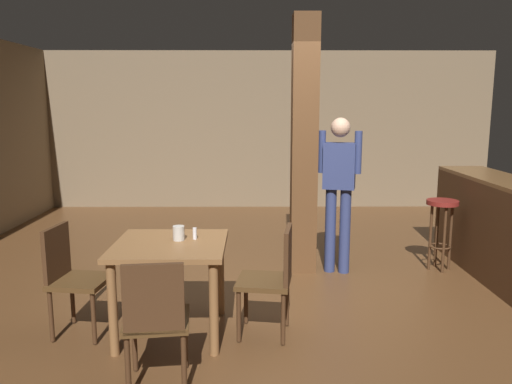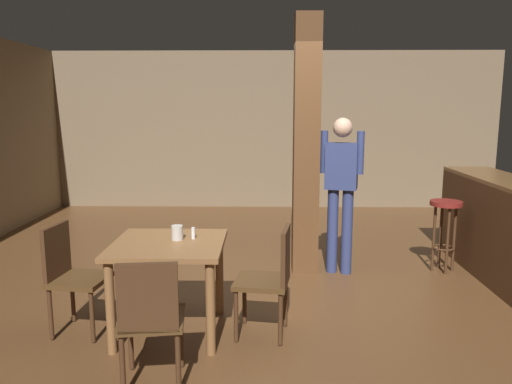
# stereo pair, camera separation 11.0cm
# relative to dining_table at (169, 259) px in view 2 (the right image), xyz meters

# --- Properties ---
(ground_plane) EXTENTS (10.80, 10.80, 0.00)m
(ground_plane) POSITION_rel_dining_table_xyz_m (0.95, 0.72, -0.63)
(ground_plane) COLOR brown
(wall_back) EXTENTS (8.00, 0.10, 2.80)m
(wall_back) POSITION_rel_dining_table_xyz_m (0.95, 5.22, 0.77)
(wall_back) COLOR #756047
(wall_back) RESTS_ON ground_plane
(pillar) EXTENTS (0.28, 0.28, 2.80)m
(pillar) POSITION_rel_dining_table_xyz_m (1.23, 1.59, 0.77)
(pillar) COLOR brown
(pillar) RESTS_ON ground_plane
(dining_table) EXTENTS (0.89, 0.89, 0.76)m
(dining_table) POSITION_rel_dining_table_xyz_m (0.00, 0.00, 0.00)
(dining_table) COLOR brown
(dining_table) RESTS_ON ground_plane
(chair_south) EXTENTS (0.47, 0.47, 0.89)m
(chair_south) POSITION_rel_dining_table_xyz_m (0.04, -0.84, -0.12)
(chair_south) COLOR #4C3319
(chair_south) RESTS_ON ground_plane
(chair_west) EXTENTS (0.47, 0.47, 0.89)m
(chair_west) POSITION_rel_dining_table_xyz_m (-0.80, -0.01, -0.12)
(chair_west) COLOR #4C3319
(chair_west) RESTS_ON ground_plane
(chair_east) EXTENTS (0.48, 0.48, 0.89)m
(chair_east) POSITION_rel_dining_table_xyz_m (0.83, -0.04, -0.12)
(chair_east) COLOR #4C3319
(chair_east) RESTS_ON ground_plane
(napkin_cup) EXTENTS (0.09, 0.09, 0.12)m
(napkin_cup) POSITION_rel_dining_table_xyz_m (0.06, 0.08, 0.20)
(napkin_cup) COLOR beige
(napkin_cup) RESTS_ON dining_table
(salt_shaker) EXTENTS (0.03, 0.03, 0.10)m
(salt_shaker) POSITION_rel_dining_table_xyz_m (0.19, 0.11, 0.19)
(salt_shaker) COLOR silver
(salt_shaker) RESTS_ON dining_table
(standing_person) EXTENTS (0.47, 0.28, 1.72)m
(standing_person) POSITION_rel_dining_table_xyz_m (1.61, 1.51, 0.38)
(standing_person) COLOR navy
(standing_person) RESTS_ON ground_plane
(bar_counter) EXTENTS (0.56, 2.28, 1.08)m
(bar_counter) POSITION_rel_dining_table_xyz_m (3.25, 1.37, -0.08)
(bar_counter) COLOR brown
(bar_counter) RESTS_ON ground_plane
(bar_stool_near) EXTENTS (0.35, 0.35, 0.80)m
(bar_stool_near) POSITION_rel_dining_table_xyz_m (2.79, 1.59, -0.03)
(bar_stool_near) COLOR maroon
(bar_stool_near) RESTS_ON ground_plane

